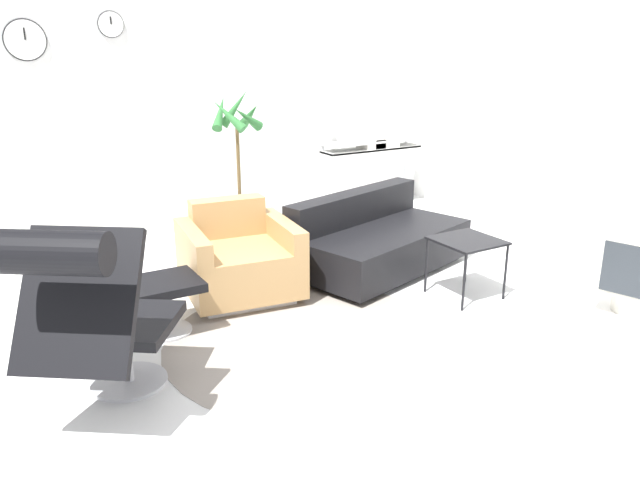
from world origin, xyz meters
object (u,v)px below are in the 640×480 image
couch_low (377,242)px  side_table (467,245)px  lounge_chair (90,302)px  ottoman (162,293)px  armchair_red (239,261)px  potted_plant (239,183)px  shelf_unit (374,144)px

couch_low → side_table: (0.24, -0.84, 0.17)m
lounge_chair → side_table: bearing=41.0°
lounge_chair → side_table: (2.81, 0.29, -0.25)m
ottoman → armchair_red: armchair_red is taller
side_table → potted_plant: (-0.84, 2.41, 0.13)m
lounge_chair → ottoman: lounge_chair is taller
couch_low → side_table: bearing=89.7°
lounge_chair → ottoman: (0.59, 0.84, -0.38)m
armchair_red → shelf_unit: bearing=-138.2°
ottoman → armchair_red: (0.71, 0.36, -0.01)m
shelf_unit → couch_low: bearing=-124.2°
ottoman → couch_low: bearing=8.3°
ottoman → potted_plant: 2.33m
couch_low → armchair_red: bearing=-19.4°
couch_low → potted_plant: bearing=-85.3°
armchair_red → potted_plant: potted_plant is taller
ottoman → side_table: (2.22, -0.55, 0.13)m
shelf_unit → potted_plant: bearing=-173.3°
ottoman → armchair_red: 0.80m
couch_low → ottoman: bearing=-8.0°
potted_plant → armchair_red: bearing=-113.9°
lounge_chair → potted_plant: potted_plant is taller
armchair_red → couch_low: (1.27, -0.07, -0.03)m
potted_plant → shelf_unit: 1.84m
lounge_chair → side_table: lounge_chair is taller
lounge_chair → shelf_unit: 4.78m
potted_plant → shelf_unit: shelf_unit is taller
side_table → ottoman: bearing=166.0°
ottoman → couch_low: size_ratio=0.29×
couch_low → shelf_unit: (1.21, 1.78, 0.52)m
ottoman → shelf_unit: 3.84m
shelf_unit → side_table: bearing=-110.3°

